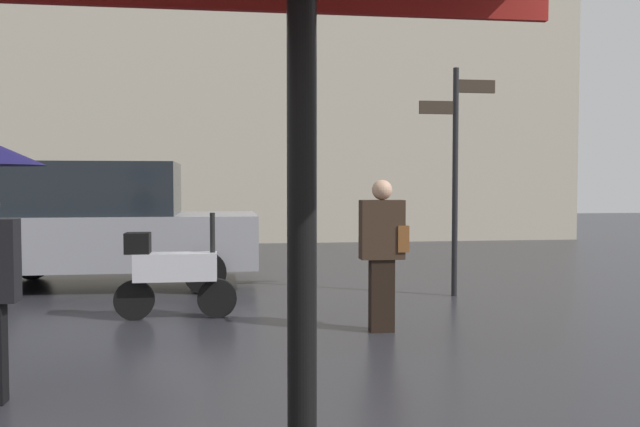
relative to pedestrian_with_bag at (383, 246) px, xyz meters
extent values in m
cylinder|color=black|center=(-1.43, -4.92, 0.30)|extent=(0.09, 0.09, 2.44)
cube|color=black|center=(-0.02, 0.00, -0.53)|extent=(0.25, 0.16, 0.77)
cube|color=#332319|center=(-0.02, 0.00, 0.17)|extent=(0.46, 0.21, 0.63)
sphere|color=tan|center=(-0.02, 0.00, 0.59)|extent=(0.21, 0.21, 0.21)
cube|color=brown|center=(0.19, 0.00, 0.08)|extent=(0.12, 0.24, 0.28)
cylinder|color=black|center=(-1.76, 0.99, -0.69)|extent=(0.46, 0.09, 0.46)
cylinder|color=black|center=(-2.70, 0.99, -0.69)|extent=(0.46, 0.09, 0.46)
cube|color=silver|center=(-2.23, 0.99, -0.31)|extent=(0.95, 0.32, 0.32)
cube|color=black|center=(-2.66, 0.99, -0.03)|extent=(0.28, 0.28, 0.24)
cylinder|color=black|center=(-1.80, 0.99, 0.04)|extent=(0.06, 0.06, 0.55)
cube|color=gray|center=(-3.37, 3.71, -0.21)|extent=(4.38, 1.88, 0.79)
cube|color=black|center=(-3.59, 3.71, 0.58)|extent=(2.41, 1.73, 0.79)
cylinder|color=black|center=(-1.94, 4.65, -0.61)|extent=(0.61, 0.18, 0.61)
cylinder|color=black|center=(-1.94, 2.77, -0.61)|extent=(0.61, 0.18, 0.61)
cylinder|color=black|center=(-4.79, 4.65, -0.61)|extent=(0.61, 0.18, 0.61)
cylinder|color=black|center=(1.52, 2.09, 0.67)|extent=(0.08, 0.08, 3.17)
cube|color=#33281E|center=(1.80, 2.09, 2.00)|extent=(0.56, 0.04, 0.18)
cube|color=#33281E|center=(1.26, 2.09, 1.70)|extent=(0.52, 0.04, 0.18)
camera|label=1|loc=(-1.66, -7.00, 0.67)|focal=38.12mm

